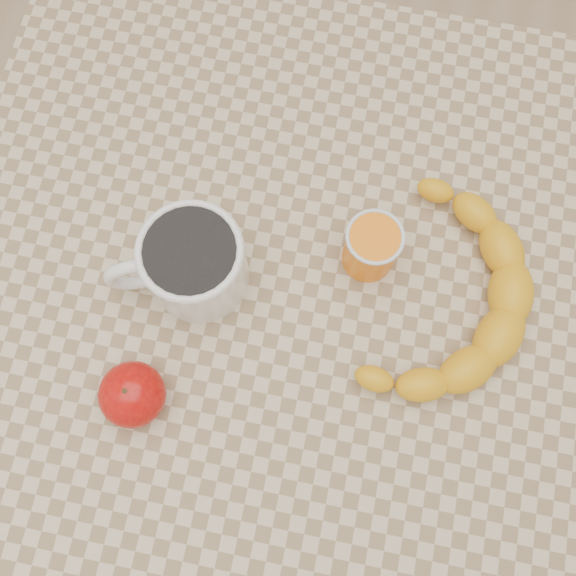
% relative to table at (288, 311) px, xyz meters
% --- Properties ---
extents(ground, '(3.00, 3.00, 0.00)m').
position_rel_table_xyz_m(ground, '(0.00, 0.00, -0.66)').
color(ground, tan).
rests_on(ground, ground).
extents(table, '(0.80, 0.80, 0.75)m').
position_rel_table_xyz_m(table, '(0.00, 0.00, 0.00)').
color(table, tan).
rests_on(table, ground).
extents(coffee_mug, '(0.16, 0.14, 0.09)m').
position_rel_table_xyz_m(coffee_mug, '(-0.10, -0.00, 0.14)').
color(coffee_mug, white).
rests_on(coffee_mug, table).
extents(orange_juice_glass, '(0.06, 0.06, 0.07)m').
position_rel_table_xyz_m(orange_juice_glass, '(0.08, 0.06, 0.12)').
color(orange_juice_glass, orange).
rests_on(orange_juice_glass, table).
extents(apple, '(0.08, 0.08, 0.06)m').
position_rel_table_xyz_m(apple, '(-0.13, -0.14, 0.12)').
color(apple, '#920407').
rests_on(apple, table).
extents(banana, '(0.39, 0.43, 0.05)m').
position_rel_table_xyz_m(banana, '(0.17, 0.02, 0.11)').
color(banana, gold).
rests_on(banana, table).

